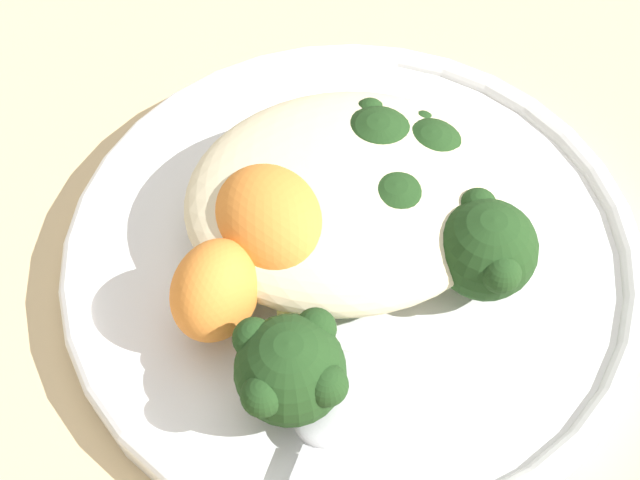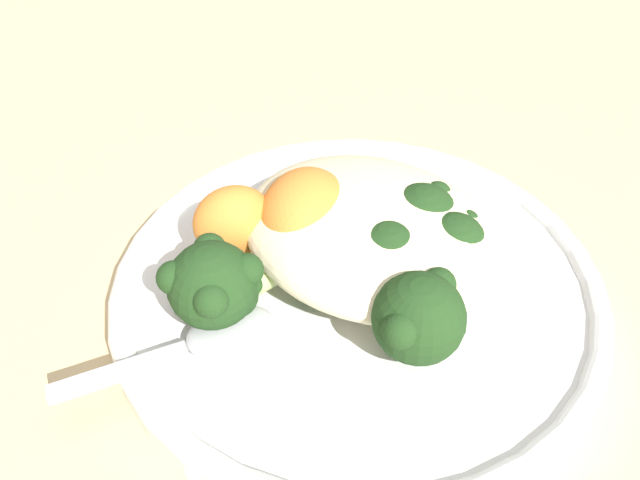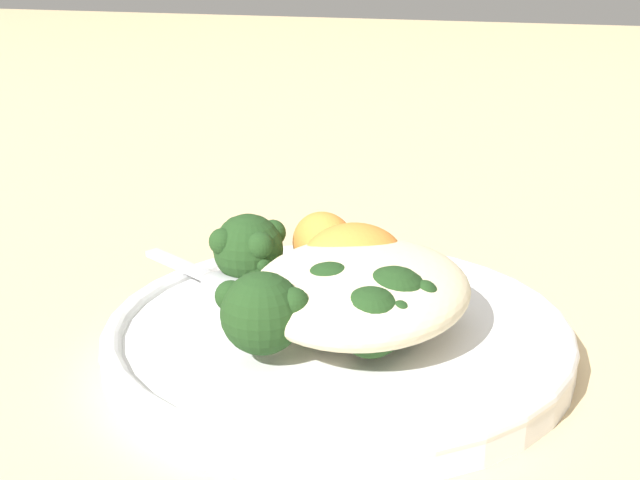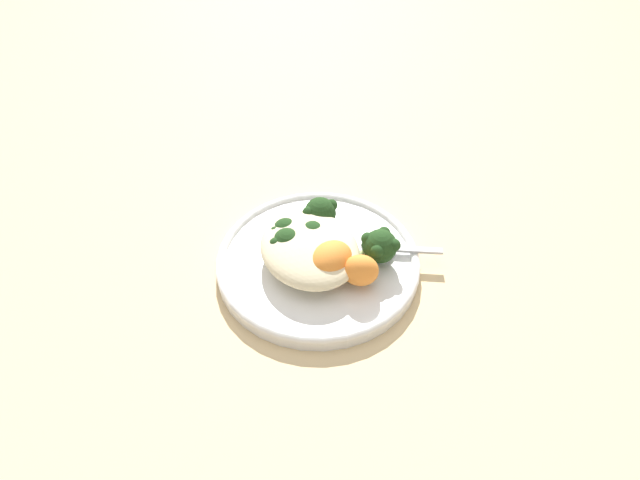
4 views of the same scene
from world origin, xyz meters
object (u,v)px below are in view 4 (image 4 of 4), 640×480
Objects in this scene: quinoa_mound at (310,248)px; sweet_potato_chunk_1 at (330,261)px; broccoli_stalk_4 at (319,220)px; broccoli_stalk_6 at (290,238)px; broccoli_stalk_3 at (323,250)px; broccoli_stalk_7 at (290,246)px; broccoli_stalk_5 at (309,242)px; plate at (320,260)px; spoon at (383,247)px; sweet_potato_chunk_0 at (360,270)px; broccoli_stalk_0 at (375,248)px; broccoli_stalk_1 at (350,257)px; broccoli_stalk_2 at (332,251)px; sweet_potato_chunk_2 at (324,265)px.

quinoa_mound is 0.04m from sweet_potato_chunk_1.
broccoli_stalk_4 is 0.05m from broccoli_stalk_6.
broccoli_stalk_4 is (0.05, -0.02, 0.01)m from broccoli_stalk_3.
broccoli_stalk_7 is (0.02, 0.04, 0.01)m from broccoli_stalk_3.
quinoa_mound is at bearing -179.18° from broccoli_stalk_5.
broccoli_stalk_7 is (0.01, 0.04, 0.03)m from plate.
spoon is (-0.06, -0.11, -0.01)m from broccoli_stalk_6.
broccoli_stalk_0 is at bearing -53.55° from sweet_potato_chunk_0.
broccoli_stalk_4 is at bearing 102.63° from broccoli_stalk_1.
broccoli_stalk_2 is 1.85× the size of sweet_potato_chunk_0.
broccoli_stalk_1 is 0.04m from sweet_potato_chunk_2.
broccoli_stalk_1 is 0.03m from sweet_potato_chunk_0.
quinoa_mound is 0.01m from broccoli_stalk_5.
broccoli_stalk_6 reaches higher than broccoli_stalk_2.
broccoli_stalk_2 is 0.79× the size of spoon.
quinoa_mound is 2.69× the size of sweet_potato_chunk_2.
broccoli_stalk_5 is 0.08m from sweet_potato_chunk_0.
broccoli_stalk_1 is at bearing -139.43° from broccoli_stalk_4.
sweet_potato_chunk_2 is (-0.05, -0.03, -0.00)m from broccoli_stalk_7.
sweet_potato_chunk_2 is (0.03, 0.03, -0.00)m from sweet_potato_chunk_0.
plate is 0.08m from sweet_potato_chunk_0.
broccoli_stalk_4 reaches higher than broccoli_stalk_3.
broccoli_stalk_2 is at bearing 138.01° from broccoli_stalk_1.
broccoli_stalk_7 is 0.10m from sweet_potato_chunk_0.
broccoli_stalk_4 is 0.04m from broccoli_stalk_5.
spoon is at bearing -109.42° from plate.
broccoli_stalk_4 is 2.53× the size of sweet_potato_chunk_0.
spoon is at bearing -124.57° from broccoli_stalk_7.
broccoli_stalk_2 is at bearing -140.37° from plate.
broccoli_stalk_0 is 0.11m from broccoli_stalk_7.
broccoli_stalk_7 reaches higher than quinoa_mound.
sweet_potato_chunk_0 reaches higher than broccoli_stalk_2.
sweet_potato_chunk_1 is (-0.06, -0.03, 0.01)m from broccoli_stalk_6.
broccoli_stalk_0 reaches higher than broccoli_stalk_1.
quinoa_mound reaches higher than broccoli_stalk_6.
sweet_potato_chunk_1 is 0.59× the size of spoon.
sweet_potato_chunk_1 reaches higher than broccoli_stalk_0.
broccoli_stalk_0 is at bearing -123.36° from plate.
broccoli_stalk_3 is at bearing -9.00° from sweet_potato_chunk_1.
broccoli_stalk_0 is at bearing -92.66° from sweet_potato_chunk_1.
sweet_potato_chunk_0 is at bearing -154.16° from broccoli_stalk_6.
broccoli_stalk_5 is (0.04, 0.04, 0.01)m from broccoli_stalk_1.
broccoli_stalk_4 is at bearing -38.31° from quinoa_mound.
broccoli_stalk_2 is at bearing -154.53° from broccoli_stalk_4.
broccoli_stalk_5 is 0.89× the size of spoon.
broccoli_stalk_2 is (-0.01, -0.01, 0.02)m from plate.
broccoli_stalk_1 reaches higher than spoon.
broccoli_stalk_1 is 2.66× the size of sweet_potato_chunk_0.
sweet_potato_chunk_1 is at bearing -111.41° from sweet_potato_chunk_2.
sweet_potato_chunk_0 reaches higher than plate.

